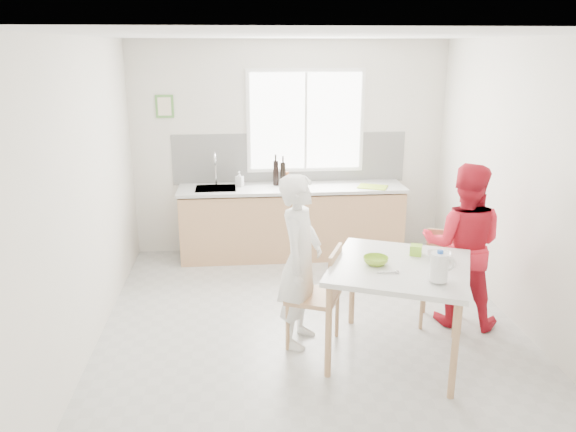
% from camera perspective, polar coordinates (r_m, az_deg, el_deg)
% --- Properties ---
extents(ground, '(4.50, 4.50, 0.00)m').
position_cam_1_polar(ground, '(5.56, 2.35, -11.13)').
color(ground, '#B7B7B2').
rests_on(ground, ground).
extents(room_shell, '(4.50, 4.50, 4.50)m').
position_cam_1_polar(room_shell, '(5.01, 2.58, 5.73)').
color(room_shell, silver).
rests_on(room_shell, ground).
extents(window, '(1.50, 0.06, 1.30)m').
position_cam_1_polar(window, '(7.20, 1.80, 9.61)').
color(window, white).
rests_on(window, room_shell).
extents(backsplash, '(3.00, 0.02, 0.65)m').
position_cam_1_polar(backsplash, '(7.27, 0.18, 5.89)').
color(backsplash, white).
rests_on(backsplash, room_shell).
extents(picture_frame, '(0.22, 0.03, 0.28)m').
position_cam_1_polar(picture_frame, '(7.19, -12.43, 10.82)').
color(picture_frame, '#548F41').
rests_on(picture_frame, room_shell).
extents(kitchen_counter, '(2.84, 0.64, 1.37)m').
position_cam_1_polar(kitchen_counter, '(7.19, 0.36, -0.87)').
color(kitchen_counter, tan).
rests_on(kitchen_counter, ground).
extents(dining_table, '(1.46, 1.46, 0.86)m').
position_cam_1_polar(dining_table, '(4.84, 11.28, -5.87)').
color(dining_table, silver).
rests_on(dining_table, ground).
extents(chair_left, '(0.56, 0.56, 0.93)m').
position_cam_1_polar(chair_left, '(5.04, 3.36, -7.77)').
color(chair_left, tan).
rests_on(chair_left, ground).
extents(chair_far, '(0.54, 0.54, 0.90)m').
position_cam_1_polar(chair_far, '(5.68, 15.63, -5.65)').
color(chair_far, tan).
rests_on(chair_far, ground).
extents(person_white, '(0.57, 0.68, 1.57)m').
position_cam_1_polar(person_white, '(4.98, 1.25, -4.61)').
color(person_white, white).
rests_on(person_white, ground).
extents(person_red, '(0.95, 0.85, 1.59)m').
position_cam_1_polar(person_red, '(5.59, 17.31, -2.86)').
color(person_red, red).
rests_on(person_red, ground).
extents(bowl_green, '(0.28, 0.28, 0.07)m').
position_cam_1_polar(bowl_green, '(4.77, 8.90, -4.51)').
color(bowl_green, '#92C32D').
rests_on(bowl_green, dining_table).
extents(bowl_white, '(0.28, 0.28, 0.05)m').
position_cam_1_polar(bowl_white, '(5.01, 15.11, -3.92)').
color(bowl_white, silver).
rests_on(bowl_white, dining_table).
extents(milk_jug, '(0.19, 0.14, 0.25)m').
position_cam_1_polar(milk_jug, '(4.48, 15.15, -4.98)').
color(milk_jug, white).
rests_on(milk_jug, dining_table).
extents(green_box, '(0.13, 0.13, 0.09)m').
position_cam_1_polar(green_box, '(5.04, 12.87, -3.39)').
color(green_box, '#91D431').
rests_on(green_box, dining_table).
extents(spoon, '(0.16, 0.02, 0.01)m').
position_cam_1_polar(spoon, '(4.60, 10.04, -5.66)').
color(spoon, '#A5A5AA').
rests_on(spoon, dining_table).
extents(cutting_board, '(0.42, 0.37, 0.01)m').
position_cam_1_polar(cutting_board, '(7.10, 8.59, 2.95)').
color(cutting_board, '#96B82A').
rests_on(cutting_board, kitchen_counter).
extents(wine_bottle_a, '(0.07, 0.07, 0.32)m').
position_cam_1_polar(wine_bottle_a, '(7.10, -1.25, 4.42)').
color(wine_bottle_a, black).
rests_on(wine_bottle_a, kitchen_counter).
extents(wine_bottle_b, '(0.07, 0.07, 0.30)m').
position_cam_1_polar(wine_bottle_b, '(7.09, -0.51, 4.33)').
color(wine_bottle_b, black).
rests_on(wine_bottle_b, kitchen_counter).
extents(jar_amber, '(0.06, 0.06, 0.16)m').
position_cam_1_polar(jar_amber, '(7.17, -0.16, 3.89)').
color(jar_amber, brown).
rests_on(jar_amber, kitchen_counter).
extents(soap_bottle, '(0.11, 0.12, 0.19)m').
position_cam_1_polar(soap_bottle, '(7.07, -4.95, 3.78)').
color(soap_bottle, '#999999').
rests_on(soap_bottle, kitchen_counter).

